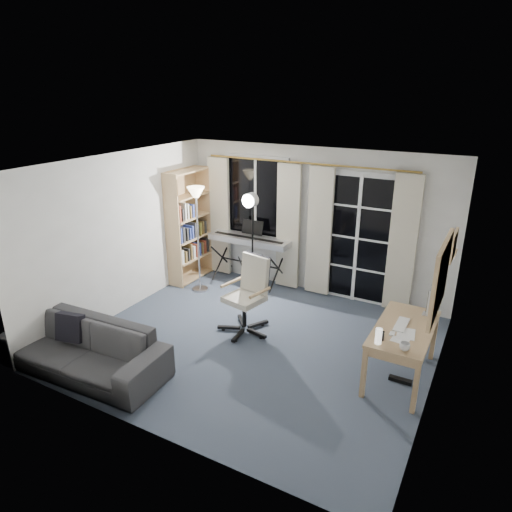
{
  "coord_description": "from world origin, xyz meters",
  "views": [
    {
      "loc": [
        2.6,
        -4.71,
        3.26
      ],
      "look_at": [
        -0.17,
        0.35,
        1.11
      ],
      "focal_mm": 32.0,
      "sensor_mm": 36.0,
      "label": 1
    }
  ],
  "objects": [
    {
      "name": "window",
      "position": [
        -1.05,
        1.97,
        1.5
      ],
      "size": [
        1.2,
        0.08,
        1.4
      ],
      "color": "white",
      "rests_on": "floor"
    },
    {
      "name": "framed_print",
      "position": [
        2.23,
        0.55,
        1.6
      ],
      "size": [
        0.03,
        0.42,
        0.32
      ],
      "color": "tan",
      "rests_on": "floor"
    },
    {
      "name": "bookshelf",
      "position": [
        -2.13,
        1.4,
        0.93
      ],
      "size": [
        0.33,
        0.92,
        1.97
      ],
      "rotation": [
        0.0,
        0.0,
        -0.02
      ],
      "color": "tan",
      "rests_on": "floor"
    },
    {
      "name": "keyboard_piano",
      "position": [
        -1.04,
        1.7,
        0.8
      ],
      "size": [
        1.45,
        0.7,
        1.05
      ],
      "rotation": [
        0.0,
        0.0,
        0.0
      ],
      "color": "black",
      "rests_on": "floor"
    },
    {
      "name": "desk",
      "position": [
        1.88,
        0.16,
        0.58
      ],
      "size": [
        0.63,
        1.25,
        0.67
      ],
      "rotation": [
        0.0,
        0.0,
        -0.0
      ],
      "color": "#A98157",
      "rests_on": "floor"
    },
    {
      "name": "floor",
      "position": [
        0.0,
        0.0,
        -0.01
      ],
      "size": [
        4.5,
        4.0,
        0.02
      ],
      "primitive_type": "cube",
      "color": "#3C4958",
      "rests_on": "ground"
    },
    {
      "name": "mug",
      "position": [
        1.98,
        -0.34,
        0.72
      ],
      "size": [
        0.11,
        0.09,
        0.11
      ],
      "primitive_type": "imported",
      "rotation": [
        0.0,
        0.0,
        -0.0
      ],
      "color": "silver",
      "rests_on": "desk"
    },
    {
      "name": "studio_light",
      "position": [
        -0.81,
        1.35,
        1.41
      ],
      "size": [
        0.33,
        0.35,
        1.75
      ],
      "rotation": [
        0.0,
        0.0,
        -0.08
      ],
      "color": "black",
      "rests_on": "floor"
    },
    {
      "name": "desk_clutter",
      "position": [
        1.82,
        -0.05,
        0.52
      ],
      "size": [
        0.39,
        0.75,
        0.84
      ],
      "rotation": [
        0.0,
        0.0,
        -0.0
      ],
      "color": "white",
      "rests_on": "desk"
    },
    {
      "name": "curtains",
      "position": [
        -0.14,
        1.88,
        1.09
      ],
      "size": [
        3.6,
        0.07,
        2.13
      ],
      "color": "gold",
      "rests_on": "floor"
    },
    {
      "name": "wall_shelf",
      "position": [
        2.16,
        1.05,
        1.41
      ],
      "size": [
        0.16,
        0.3,
        0.18
      ],
      "color": "tan",
      "rests_on": "floor"
    },
    {
      "name": "monitor",
      "position": [
        2.08,
        0.61,
        0.92
      ],
      "size": [
        0.16,
        0.48,
        0.42
      ],
      "rotation": [
        0.0,
        0.0,
        -0.0
      ],
      "color": "silver",
      "rests_on": "desk"
    },
    {
      "name": "sofa",
      "position": [
        -1.5,
        -1.55,
        0.41
      ],
      "size": [
        2.1,
        0.7,
        0.81
      ],
      "rotation": [
        0.0,
        0.0,
        0.05
      ],
      "color": "#343437",
      "rests_on": "floor"
    },
    {
      "name": "office_chair",
      "position": [
        -0.25,
        0.33,
        0.64
      ],
      "size": [
        0.75,
        0.74,
        1.08
      ],
      "rotation": [
        0.0,
        0.0,
        -0.21
      ],
      "color": "black",
      "rests_on": "floor"
    },
    {
      "name": "french_door",
      "position": [
        0.75,
        1.97,
        1.03
      ],
      "size": [
        1.32,
        0.09,
        2.11
      ],
      "color": "white",
      "rests_on": "floor"
    },
    {
      "name": "torchiere_lamp",
      "position": [
        -1.65,
        1.07,
        1.43
      ],
      "size": [
        0.36,
        0.36,
        1.78
      ],
      "rotation": [
        0.0,
        0.0,
        -0.34
      ],
      "color": "#B2B2B7",
      "rests_on": "floor"
    },
    {
      "name": "wall_mirror",
      "position": [
        2.22,
        -0.35,
        1.55
      ],
      "size": [
        0.04,
        0.94,
        0.74
      ],
      "color": "tan",
      "rests_on": "floor"
    }
  ]
}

